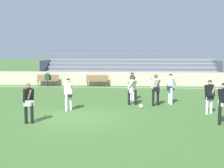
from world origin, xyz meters
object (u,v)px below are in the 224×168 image
(player_white_on_ball, at_px, (171,86))
(soccer_ball, at_px, (141,106))
(player_white_dropping_back, at_px, (68,92))
(player_white_wide_left, at_px, (132,88))
(player_dark_deep_cover, at_px, (223,100))
(bench_near_wall_gap, at_px, (97,80))
(bench_near_bin, at_px, (48,79))
(bleacher_stand, at_px, (130,70))
(player_dark_trailing_run, at_px, (132,84))
(player_white_pressing_high, at_px, (156,87))
(player_dark_overlapping, at_px, (210,94))
(player_dark_challenging, at_px, (29,100))
(spectator_seated, at_px, (47,78))

(player_white_on_ball, bearing_deg, soccer_ball, -139.42)
(player_white_on_ball, height_order, player_white_dropping_back, player_white_on_ball)
(player_white_wide_left, height_order, player_white_on_ball, player_white_on_ball)
(player_dark_deep_cover, distance_m, player_white_dropping_back, 7.21)
(bench_near_wall_gap, xyz_separation_m, bench_near_bin, (-4.11, 0.00, 0.00))
(bleacher_stand, bearing_deg, player_white_on_ball, -77.72)
(bench_near_wall_gap, height_order, player_dark_trailing_run, player_dark_trailing_run)
(bleacher_stand, height_order, player_white_pressing_high, bleacher_stand)
(bench_near_bin, bearing_deg, player_white_dropping_back, -68.67)
(player_dark_overlapping, relative_size, player_dark_deep_cover, 0.94)
(player_white_pressing_high, height_order, player_dark_deep_cover, player_white_pressing_high)
(player_dark_trailing_run, distance_m, player_white_dropping_back, 4.58)
(bench_near_wall_gap, distance_m, player_white_dropping_back, 10.00)
(player_dark_challenging, bearing_deg, player_white_wide_left, 47.37)
(spectator_seated, distance_m, player_dark_challenging, 12.93)
(bench_near_wall_gap, bearing_deg, player_dark_overlapping, -57.39)
(player_dark_challenging, height_order, soccer_ball, player_dark_challenging)
(player_dark_challenging, distance_m, soccer_ball, 5.93)
(bench_near_wall_gap, height_order, player_dark_deep_cover, player_dark_deep_cover)
(player_white_pressing_high, xyz_separation_m, soccer_ball, (-0.79, -0.78, -0.91))
(player_dark_trailing_run, xyz_separation_m, player_white_dropping_back, (-3.11, -3.37, -0.04))
(bench_near_wall_gap, bearing_deg, player_white_on_ball, -56.98)
(player_dark_trailing_run, bearing_deg, bench_near_bin, 136.62)
(spectator_seated, bearing_deg, player_white_dropping_back, -68.45)
(bleacher_stand, distance_m, spectator_seated, 7.63)
(spectator_seated, distance_m, player_white_pressing_high, 11.70)
(bleacher_stand, xyz_separation_m, player_white_dropping_back, (-2.78, -13.56, -0.13))
(bleacher_stand, bearing_deg, player_dark_trailing_run, -88.14)
(player_white_on_ball, xyz_separation_m, player_white_dropping_back, (-5.24, -2.25, -0.06))
(player_white_on_ball, distance_m, player_white_dropping_back, 5.70)
(bench_near_wall_gap, bearing_deg, player_white_pressing_high, -63.44)
(bench_near_wall_gap, xyz_separation_m, player_dark_trailing_run, (2.90, -6.62, 0.44))
(player_dark_challenging, height_order, player_dark_deep_cover, player_dark_deep_cover)
(player_dark_trailing_run, height_order, player_white_dropping_back, player_dark_trailing_run)
(player_dark_overlapping, bearing_deg, soccer_ball, 160.79)
(player_dark_overlapping, xyz_separation_m, player_dark_deep_cover, (0.06, -2.09, 0.07))
(player_white_on_ball, xyz_separation_m, soccer_ball, (-1.64, -1.40, -0.90))
(bench_near_wall_gap, height_order, player_white_on_ball, player_white_on_ball)
(player_white_pressing_high, bearing_deg, bleacher_stand, 97.68)
(player_white_wide_left, relative_size, player_dark_deep_cover, 0.95)
(bench_near_wall_gap, height_order, soccer_ball, bench_near_wall_gap)
(bench_near_wall_gap, distance_m, player_dark_trailing_run, 7.24)
(spectator_seated, height_order, soccer_ball, spectator_seated)
(player_dark_challenging, bearing_deg, player_dark_overlapping, 17.56)
(player_white_on_ball, distance_m, soccer_ball, 2.34)
(player_white_on_ball, xyz_separation_m, player_dark_trailing_run, (-2.13, 1.13, -0.02))
(bench_near_bin, distance_m, player_white_wide_left, 10.80)
(bench_near_wall_gap, distance_m, bench_near_bin, 4.11)
(spectator_seated, bearing_deg, player_white_pressing_high, -44.87)
(bleacher_stand, xyz_separation_m, player_white_on_ball, (2.46, -11.31, -0.07))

